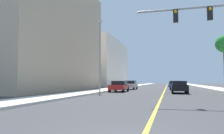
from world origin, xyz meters
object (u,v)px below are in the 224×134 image
object	(u,v)px
street_lamp	(100,52)
car_blue	(175,85)
palm_far	(224,45)
car_red	(119,86)
car_silver	(131,85)
car_black	(179,87)
car_green	(173,84)

from	to	relation	value
street_lamp	car_blue	distance (m)	15.36
car_blue	palm_far	bearing A→B (deg)	-17.98
car_red	car_silver	xyz separation A→B (m)	(0.06, 8.56, 0.03)
palm_far	car_black	bearing A→B (deg)	-129.90
street_lamp	car_black	size ratio (longest dim) A/B	1.99
palm_far	car_silver	size ratio (longest dim) A/B	1.90
car_red	car_silver	bearing A→B (deg)	-90.64
car_green	car_silver	world-z (taller)	car_silver
car_green	car_red	bearing A→B (deg)	-108.49
car_silver	street_lamp	bearing A→B (deg)	80.62
street_lamp	palm_far	distance (m)	18.82
street_lamp	car_blue	xyz separation A→B (m)	(9.34, 11.41, -4.28)
street_lamp	car_green	distance (m)	30.01
car_green	car_blue	world-z (taller)	car_blue
car_red	car_silver	distance (m)	8.56
car_black	car_green	bearing A→B (deg)	90.72
palm_far	car_red	xyz separation A→B (m)	(-14.42, -6.78, -5.98)
palm_far	car_red	distance (m)	17.02
street_lamp	palm_far	bearing A→B (deg)	29.26
car_silver	car_black	bearing A→B (deg)	127.73
car_black	car_red	xyz separation A→B (m)	(-7.54, 1.45, 0.00)
car_green	car_red	world-z (taller)	car_red
street_lamp	car_black	xyz separation A→B (m)	(9.47, 0.94, -4.30)
street_lamp	car_silver	distance (m)	11.91
car_black	car_blue	size ratio (longest dim) A/B	1.04
car_red	car_blue	bearing A→B (deg)	-129.63
car_blue	car_silver	bearing A→B (deg)	-176.54
palm_far	car_black	xyz separation A→B (m)	(-6.88, -8.23, -5.98)
street_lamp	car_red	distance (m)	5.28
car_black	car_silver	size ratio (longest dim) A/B	1.05
car_black	car_blue	distance (m)	10.47
palm_far	car_silver	distance (m)	15.65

